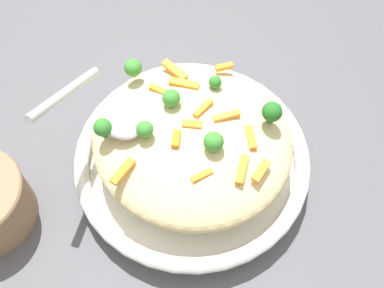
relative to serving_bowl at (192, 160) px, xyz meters
The scene contains 24 objects.
ground_plane 0.03m from the serving_bowl, ahead, with size 2.40×2.40×0.00m, color #4C4C51.
serving_bowl is the anchor object (origin of this frame).
pasta_mound 0.06m from the serving_bowl, ahead, with size 0.27×0.26×0.08m, color #DBC689.
carrot_piece_0 0.14m from the serving_bowl, 96.48° to the left, with size 0.02×0.01×0.01m, color orange.
carrot_piece_1 0.11m from the serving_bowl, 49.57° to the right, with size 0.03×0.01×0.01m, color orange.
carrot_piece_2 0.10m from the serving_bowl, 101.25° to the right, with size 0.02×0.01×0.01m, color orange.
carrot_piece_3 0.11m from the serving_bowl, 46.94° to the left, with size 0.04×0.01×0.01m, color orange.
carrot_piece_4 0.09m from the serving_bowl, 92.95° to the left, with size 0.03×0.01×0.01m, color orange.
carrot_piece_5 0.10m from the serving_bowl, 94.17° to the left, with size 0.03×0.01×0.01m, color orange.
carrot_piece_6 0.14m from the serving_bowl, 111.96° to the right, with size 0.04×0.01×0.01m, color orange.
carrot_piece_7 0.12m from the serving_bowl, 129.66° to the left, with size 0.04×0.01×0.01m, color orange.
carrot_piece_8 0.13m from the serving_bowl, 14.90° to the right, with size 0.04×0.01×0.01m, color orange.
carrot_piece_9 0.12m from the serving_bowl, 18.04° to the left, with size 0.03×0.01×0.01m, color orange.
carrot_piece_10 0.14m from the serving_bowl, ahead, with size 0.03×0.01×0.01m, color orange.
carrot_piece_11 0.13m from the serving_bowl, 135.22° to the left, with size 0.04×0.01×0.01m, color orange.
carrot_piece_12 0.11m from the serving_bowl, 155.36° to the left, with size 0.04×0.01×0.01m, color orange.
broccoli_floret_0 0.15m from the serving_bowl, 143.57° to the right, with size 0.02×0.02×0.03m.
broccoli_floret_1 0.11m from the serving_bowl, 20.53° to the right, with size 0.03×0.03×0.03m.
broccoli_floret_2 0.16m from the serving_bowl, 163.12° to the left, with size 0.02×0.02×0.03m.
broccoli_floret_3 0.15m from the serving_bowl, 36.83° to the left, with size 0.03×0.03×0.03m.
broccoli_floret_4 0.12m from the serving_bowl, 135.41° to the right, with size 0.02×0.02×0.03m.
broccoli_floret_5 0.12m from the serving_bowl, 95.51° to the left, with size 0.02×0.02×0.02m.
broccoli_floret_6 0.11m from the serving_bowl, 159.02° to the left, with size 0.02×0.02×0.03m.
serving_spoon 0.16m from the serving_bowl, 151.70° to the right, with size 0.12×0.14×0.09m.
Camera 1 is at (0.17, -0.28, 0.61)m, focal length 43.07 mm.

